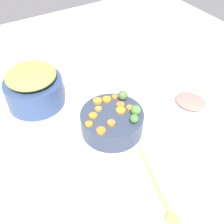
{
  "coord_description": "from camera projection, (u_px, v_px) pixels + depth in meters",
  "views": [
    {
      "loc": [
        0.4,
        0.69,
        0.87
      ],
      "look_at": [
        -0.01,
        0.01,
        0.12
      ],
      "focal_mm": 44.03,
      "sensor_mm": 36.0,
      "label": 1
    }
  ],
  "objects": [
    {
      "name": "stuffing_mound",
      "position": [
        31.0,
        75.0,
        1.18
      ],
      "size": [
        0.22,
        0.22,
        0.06
      ],
      "primitive_type": "ellipsoid",
      "color": "#B0A549",
      "rests_on": "metal_pot"
    },
    {
      "name": "carrot_slice_9",
      "position": [
        101.0,
        131.0,
        1.02
      ],
      "size": [
        0.05,
        0.05,
        0.01
      ],
      "primitive_type": "cylinder",
      "rotation": [
        0.0,
        0.0,
        2.28
      ],
      "color": "orange",
      "rests_on": "serving_bowl_carrots"
    },
    {
      "name": "carrot_slice_3",
      "position": [
        115.0,
        97.0,
        1.17
      ],
      "size": [
        0.04,
        0.04,
        0.01
      ],
      "primitive_type": "cylinder",
      "rotation": [
        0.0,
        0.0,
        3.65
      ],
      "color": "orange",
      "rests_on": "serving_bowl_carrots"
    },
    {
      "name": "carrot_slice_1",
      "position": [
        98.0,
        109.0,
        1.11
      ],
      "size": [
        0.03,
        0.03,
        0.01
      ],
      "primitive_type": "cylinder",
      "rotation": [
        0.0,
        0.0,
        3.51
      ],
      "color": "orange",
      "rests_on": "serving_bowl_carrots"
    },
    {
      "name": "brussels_sprout_2",
      "position": [
        123.0,
        95.0,
        1.15
      ],
      "size": [
        0.04,
        0.04,
        0.04
      ],
      "primitive_type": "sphere",
      "color": "#526E3C",
      "rests_on": "serving_bowl_carrots"
    },
    {
      "name": "carrot_slice_10",
      "position": [
        89.0,
        124.0,
        1.05
      ],
      "size": [
        0.03,
        0.03,
        0.01
      ],
      "primitive_type": "cylinder",
      "rotation": [
        0.0,
        0.0,
        3.16
      ],
      "color": "orange",
      "rests_on": "serving_bowl_carrots"
    },
    {
      "name": "carrot_slice_8",
      "position": [
        111.0,
        123.0,
        1.05
      ],
      "size": [
        0.04,
        0.04,
        0.01
      ],
      "primitive_type": "cylinder",
      "rotation": [
        0.0,
        0.0,
        5.43
      ],
      "color": "orange",
      "rests_on": "serving_bowl_carrots"
    },
    {
      "name": "carrot_slice_0",
      "position": [
        93.0,
        115.0,
        1.08
      ],
      "size": [
        0.04,
        0.04,
        0.01
      ],
      "primitive_type": "cylinder",
      "rotation": [
        0.0,
        0.0,
        4.89
      ],
      "color": "orange",
      "rests_on": "serving_bowl_carrots"
    },
    {
      "name": "metal_pot",
      "position": [
        35.0,
        92.0,
        1.24
      ],
      "size": [
        0.26,
        0.26,
        0.12
      ],
      "primitive_type": "cylinder",
      "color": "navy",
      "rests_on": "tabletop"
    },
    {
      "name": "carrot_slice_4",
      "position": [
        120.0,
        105.0,
        1.12
      ],
      "size": [
        0.04,
        0.04,
        0.01
      ],
      "primitive_type": "cylinder",
      "rotation": [
        0.0,
        0.0,
        1.24
      ],
      "color": "orange",
      "rests_on": "serving_bowl_carrots"
    },
    {
      "name": "serving_bowl_carrots",
      "position": [
        112.0,
        122.0,
        1.13
      ],
      "size": [
        0.26,
        0.26,
        0.09
      ],
      "primitive_type": "cylinder",
      "color": "#303A4F",
      "rests_on": "tabletop"
    },
    {
      "name": "casserole_dish",
      "position": [
        135.0,
        55.0,
        1.49
      ],
      "size": [
        0.25,
        0.25,
        0.09
      ],
      "primitive_type": "cylinder",
      "color": "white",
      "rests_on": "tabletop"
    },
    {
      "name": "ham_plate",
      "position": [
        190.0,
        104.0,
        1.26
      ],
      "size": [
        0.24,
        0.24,
        0.01
      ],
      "primitive_type": "cylinder",
      "color": "white",
      "rests_on": "tabletop"
    },
    {
      "name": "ham_slice_main",
      "position": [
        190.0,
        101.0,
        1.25
      ],
      "size": [
        0.16,
        0.17,
        0.03
      ],
      "primitive_type": "ellipsoid",
      "rotation": [
        0.0,
        0.0,
        1.91
      ],
      "color": "#C37269",
      "rests_on": "ham_plate"
    },
    {
      "name": "brussels_sprout_0",
      "position": [
        136.0,
        110.0,
        1.08
      ],
      "size": [
        0.04,
        0.04,
        0.04
      ],
      "primitive_type": "sphere",
      "color": "#4E8539",
      "rests_on": "serving_bowl_carrots"
    },
    {
      "name": "carrot_slice_7",
      "position": [
        121.0,
        110.0,
        1.1
      ],
      "size": [
        0.04,
        0.04,
        0.01
      ],
      "primitive_type": "cylinder",
      "rotation": [
        0.0,
        0.0,
        3.27
      ],
      "color": "orange",
      "rests_on": "serving_bowl_carrots"
    },
    {
      "name": "tabletop",
      "position": [
        107.0,
        130.0,
        1.17
      ],
      "size": [
        2.4,
        2.4,
        0.02
      ],
      "primitive_type": "cube",
      "color": "white",
      "rests_on": "ground"
    },
    {
      "name": "wooden_spoon",
      "position": [
        163.0,
        199.0,
        0.92
      ],
      "size": [
        0.11,
        0.31,
        0.01
      ],
      "color": "tan",
      "rests_on": "tabletop"
    },
    {
      "name": "carrot_slice_6",
      "position": [
        98.0,
        101.0,
        1.14
      ],
      "size": [
        0.04,
        0.04,
        0.01
      ],
      "primitive_type": "cylinder",
      "rotation": [
        0.0,
        0.0,
        4.5
      ],
      "color": "orange",
      "rests_on": "serving_bowl_carrots"
    },
    {
      "name": "carrot_slice_5",
      "position": [
        107.0,
        99.0,
        1.15
      ],
      "size": [
        0.05,
        0.05,
        0.01
      ],
      "primitive_type": "cylinder",
      "rotation": [
        0.0,
        0.0,
        4.36
      ],
      "color": "orange",
      "rests_on": "serving_bowl_carrots"
    },
    {
      "name": "brussels_sprout_1",
      "position": [
        134.0,
        119.0,
        1.05
      ],
      "size": [
        0.04,
        0.04,
        0.04
      ],
      "primitive_type": "sphere",
      "color": "#437733",
      "rests_on": "serving_bowl_carrots"
    },
    {
      "name": "carrot_slice_2",
      "position": [
        130.0,
        108.0,
        1.12
      ],
      "size": [
        0.03,
        0.03,
        0.01
      ],
      "primitive_type": "cylinder",
      "rotation": [
        0.0,
        0.0,
        6.11
      ],
      "color": "orange",
      "rests_on": "serving_bowl_carrots"
    }
  ]
}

